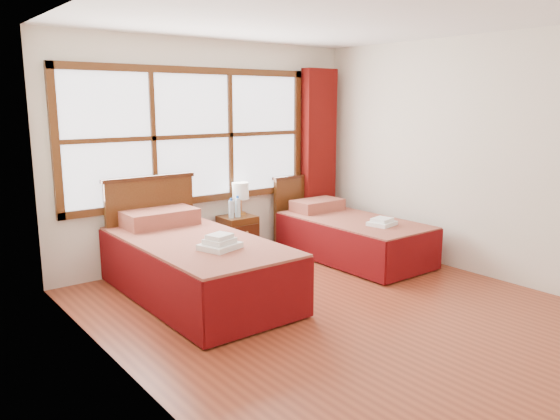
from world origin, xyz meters
TOP-DOWN VIEW (x-y plane):
  - floor at (0.00, 0.00)m, footprint 4.50×4.50m
  - ceiling at (0.00, 0.00)m, footprint 4.50×4.50m
  - wall_back at (0.00, 2.25)m, footprint 4.00×0.00m
  - wall_left at (-2.00, 0.00)m, footprint 0.00×4.50m
  - wall_right at (2.00, 0.00)m, footprint 0.00×4.50m
  - window at (-0.25, 2.21)m, footprint 3.16×0.06m
  - curtain at (1.60, 2.11)m, footprint 0.50×0.16m
  - bed_left at (-0.85, 1.20)m, footprint 1.13×2.18m
  - bed_right at (1.32, 1.20)m, footprint 0.97×1.99m
  - nightstand at (0.20, 1.99)m, footprint 0.40×0.40m
  - towels_left at (-0.85, 0.70)m, footprint 0.40×0.37m
  - towels_right at (1.33, 0.70)m, footprint 0.33×0.30m
  - lamp at (0.30, 2.08)m, footprint 0.20×0.20m
  - bottle_near at (0.08, 1.95)m, footprint 0.06×0.06m
  - bottle_far at (0.18, 1.96)m, footprint 0.07×0.07m

SIDE VIEW (x-z plane):
  - floor at x=0.00m, z-range 0.00..0.00m
  - nightstand at x=0.20m, z-range 0.00..0.54m
  - bed_right at x=1.32m, z-range -0.18..0.75m
  - bed_left at x=-0.85m, z-range -0.21..0.88m
  - towels_right at x=1.33m, z-range 0.49..0.58m
  - towels_left at x=-0.85m, z-range 0.57..0.71m
  - bottle_near at x=0.08m, z-range 0.53..0.77m
  - bottle_far at x=0.18m, z-range 0.53..0.78m
  - lamp at x=0.30m, z-range 0.62..1.01m
  - curtain at x=1.60m, z-range 0.02..2.32m
  - wall_back at x=0.00m, z-range -0.70..3.30m
  - wall_left at x=-2.00m, z-range -0.95..3.55m
  - wall_right at x=2.00m, z-range -0.95..3.55m
  - window at x=-0.25m, z-range 0.72..2.28m
  - ceiling at x=0.00m, z-range 2.60..2.60m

